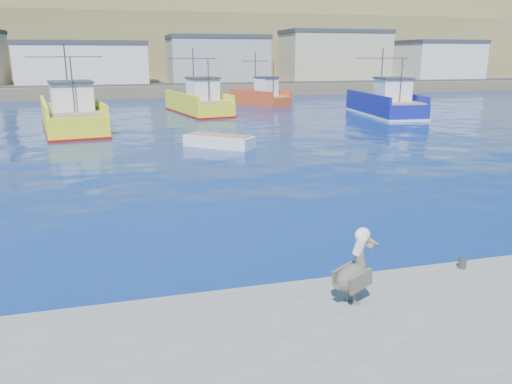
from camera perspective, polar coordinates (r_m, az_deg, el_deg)
ground at (r=15.57m, az=5.67°, el=-6.55°), size 260.00×260.00×0.00m
dock_bollards at (r=12.72m, az=13.76°, el=-8.98°), size 36.20×0.20×0.30m
far_shore at (r=122.82m, az=-13.13°, el=16.57°), size 200.00×81.00×24.00m
trawler_yellow_a at (r=42.58m, az=-20.29°, el=8.19°), size 6.19×13.20×6.69m
trawler_yellow_b at (r=51.66m, az=-6.56°, el=10.05°), size 5.77×11.43×6.47m
trawler_blue at (r=51.61m, az=14.57°, el=9.68°), size 5.43×11.65×6.52m
boat_orange at (r=60.56m, az=0.61°, el=10.92°), size 6.09×8.44×6.03m
skiff_mid at (r=32.58m, az=-4.22°, el=5.71°), size 4.49×4.20×0.99m
pelican at (r=11.25m, az=11.23°, el=-8.92°), size 1.35×0.87×1.70m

